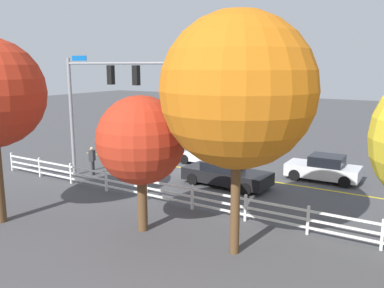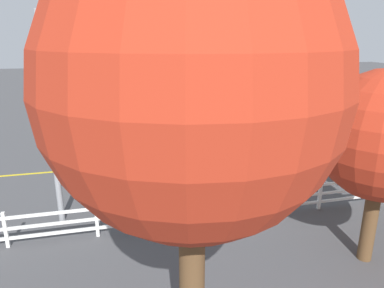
{
  "view_description": "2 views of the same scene",
  "coord_description": "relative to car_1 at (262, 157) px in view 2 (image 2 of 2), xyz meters",
  "views": [
    {
      "loc": [
        -12.03,
        20.87,
        6.39
      ],
      "look_at": [
        -0.34,
        1.82,
        2.03
      ],
      "focal_mm": 37.7,
      "sensor_mm": 36.0,
      "label": 1
    },
    {
      "loc": [
        4.21,
        16.34,
        6.03
      ],
      "look_at": [
        0.79,
        2.17,
        1.56
      ],
      "focal_mm": 32.95,
      "sensor_mm": 36.0,
      "label": 2
    }
  ],
  "objects": [
    {
      "name": "ground_plane",
      "position": [
        2.62,
        -2.03,
        -0.65
      ],
      "size": [
        120.0,
        120.0,
        0.0
      ],
      "primitive_type": "plane",
      "color": "#444447"
    },
    {
      "name": "lane_center_stripe",
      "position": [
        -1.38,
        -2.03,
        -0.65
      ],
      "size": [
        28.0,
        0.16,
        0.01
      ],
      "primitive_type": "cube",
      "color": "gold",
      "rests_on": "ground_plane"
    },
    {
      "name": "signal_assembly",
      "position": [
        6.6,
        2.75,
        4.22
      ],
      "size": [
        7.11,
        0.38,
        6.92
      ],
      "color": "gray",
      "rests_on": "ground_plane"
    },
    {
      "name": "car_1",
      "position": [
        0.0,
        0.0,
        0.0
      ],
      "size": [
        4.82,
        2.17,
        1.35
      ],
      "rotation": [
        0.0,
        0.0,
        3.09
      ],
      "color": "black",
      "rests_on": "ground_plane"
    },
    {
      "name": "car_2",
      "position": [
        3.12,
        -3.85,
        -0.03
      ],
      "size": [
        4.09,
        2.02,
        1.31
      ],
      "rotation": [
        0.0,
        0.0,
        6.3
      ],
      "color": "silver",
      "rests_on": "ground_plane"
    },
    {
      "name": "car_3",
      "position": [
        -4.24,
        -3.78,
        0.04
      ],
      "size": [
        3.99,
        1.96,
        1.46
      ],
      "rotation": [
        0.0,
        0.0,
        6.3
      ],
      "color": "silver",
      "rests_on": "ground_plane"
    },
    {
      "name": "pedestrian",
      "position": [
        7.74,
        2.17,
        0.28
      ],
      "size": [
        0.39,
        0.47,
        1.69
      ],
      "rotation": [
        0.0,
        0.0,
        3.5
      ],
      "color": "#3F3F42",
      "rests_on": "ground_plane"
    },
    {
      "name": "white_rail_fence",
      "position": [
        -0.38,
        4.11,
        -0.05
      ],
      "size": [
        26.1,
        0.1,
        1.15
      ],
      "color": "white",
      "rests_on": "ground_plane"
    },
    {
      "name": "tree_0",
      "position": [
        0.07,
        7.09,
        2.94
      ],
      "size": [
        3.4,
        3.4,
        5.32
      ],
      "color": "brown",
      "rests_on": "ground_plane"
    },
    {
      "name": "tree_2",
      "position": [
        5.66,
        9.46,
        4.65
      ],
      "size": [
        4.34,
        4.34,
        7.5
      ],
      "color": "brown",
      "rests_on": "ground_plane"
    }
  ]
}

